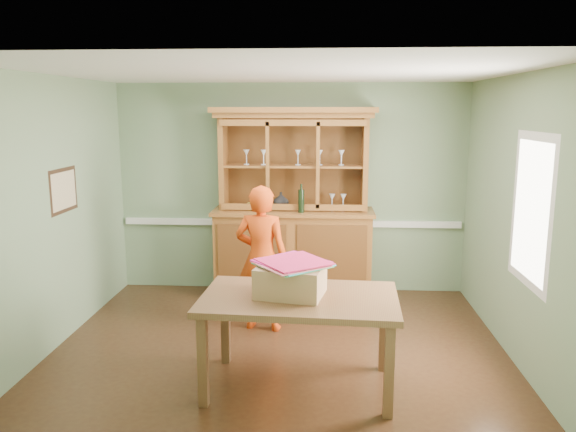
# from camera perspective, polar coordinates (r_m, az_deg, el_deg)

# --- Properties ---
(floor) EXTENTS (4.50, 4.50, 0.00)m
(floor) POSITION_cam_1_polar(r_m,az_deg,el_deg) (5.76, -0.92, -13.49)
(floor) COLOR #422815
(floor) RESTS_ON ground
(ceiling) EXTENTS (4.50, 4.50, 0.00)m
(ceiling) POSITION_cam_1_polar(r_m,az_deg,el_deg) (5.26, -1.01, 14.42)
(ceiling) COLOR white
(ceiling) RESTS_ON wall_back
(wall_back) EXTENTS (4.50, 0.00, 4.50)m
(wall_back) POSITION_cam_1_polar(r_m,az_deg,el_deg) (7.31, 0.29, 2.80)
(wall_back) COLOR gray
(wall_back) RESTS_ON floor
(wall_left) EXTENTS (0.00, 4.00, 4.00)m
(wall_left) POSITION_cam_1_polar(r_m,az_deg,el_deg) (5.96, -23.06, 0.10)
(wall_left) COLOR gray
(wall_left) RESTS_ON floor
(wall_right) EXTENTS (0.00, 4.00, 4.00)m
(wall_right) POSITION_cam_1_polar(r_m,az_deg,el_deg) (5.63, 22.50, -0.44)
(wall_right) COLOR gray
(wall_right) RESTS_ON floor
(wall_front) EXTENTS (4.50, 0.00, 4.50)m
(wall_front) POSITION_cam_1_polar(r_m,az_deg,el_deg) (3.41, -3.66, -6.55)
(wall_front) COLOR gray
(wall_front) RESTS_ON floor
(chair_rail) EXTENTS (4.41, 0.05, 0.08)m
(chair_rail) POSITION_cam_1_polar(r_m,az_deg,el_deg) (7.37, 0.28, -0.70)
(chair_rail) COLOR white
(chair_rail) RESTS_ON wall_back
(framed_map) EXTENTS (0.03, 0.60, 0.46)m
(framed_map) POSITION_cam_1_polar(r_m,az_deg,el_deg) (6.19, -21.79, 2.43)
(framed_map) COLOR #362315
(framed_map) RESTS_ON wall_left
(window_panel) EXTENTS (0.03, 0.96, 1.36)m
(window_panel) POSITION_cam_1_polar(r_m,az_deg,el_deg) (5.32, 23.42, 0.52)
(window_panel) COLOR white
(window_panel) RESTS_ON wall_right
(china_hutch) EXTENTS (2.04, 0.67, 2.39)m
(china_hutch) POSITION_cam_1_polar(r_m,az_deg,el_deg) (7.14, 0.53, -1.60)
(china_hutch) COLOR brown
(china_hutch) RESTS_ON floor
(dining_table) EXTENTS (1.70, 1.07, 0.82)m
(dining_table) POSITION_cam_1_polar(r_m,az_deg,el_deg) (4.80, 1.15, -9.22)
(dining_table) COLOR brown
(dining_table) RESTS_ON floor
(cardboard_box) EXTENTS (0.62, 0.53, 0.25)m
(cardboard_box) POSITION_cam_1_polar(r_m,az_deg,el_deg) (4.75, 0.25, -6.57)
(cardboard_box) COLOR #A17C53
(cardboard_box) RESTS_ON dining_table
(kite_stack) EXTENTS (0.70, 0.70, 0.04)m
(kite_stack) POSITION_cam_1_polar(r_m,az_deg,el_deg) (4.71, 0.49, -4.81)
(kite_stack) COLOR #39C372
(kite_stack) RESTS_ON cardboard_box
(person) EXTENTS (0.63, 0.47, 1.58)m
(person) POSITION_cam_1_polar(r_m,az_deg,el_deg) (6.05, -2.70, -4.30)
(person) COLOR #DB410D
(person) RESTS_ON floor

